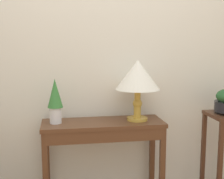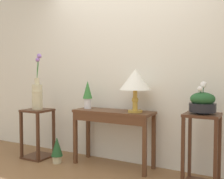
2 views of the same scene
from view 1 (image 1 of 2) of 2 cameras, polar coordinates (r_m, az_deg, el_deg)
back_wall_with_art at (r=2.91m, az=-0.56°, el=8.26°), size 9.00×0.10×2.80m
console_table at (r=2.72m, az=-1.61°, el=-8.48°), size 1.06×0.37×0.74m
table_lamp at (r=2.70m, az=4.79°, el=2.38°), size 0.39×0.39×0.54m
potted_plant_on_console at (r=2.65m, az=-10.49°, el=-1.71°), size 0.13×0.13×0.38m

